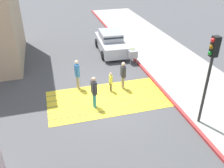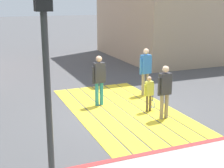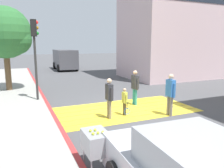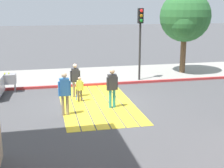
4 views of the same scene
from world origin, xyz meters
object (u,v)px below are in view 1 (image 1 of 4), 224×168
tennis_ball_cart (132,53)px  pedestrian_adult_side (94,90)px  car_parked_near_curb (111,43)px  pedestrian_adult_lead (77,72)px  traffic_light_corner (210,65)px  pedestrian_adult_trailing (123,74)px  pedestrian_child_with_racket (111,81)px

tennis_ball_cart → pedestrian_adult_side: (3.71, 4.70, 0.32)m
car_parked_near_curb → tennis_ball_cart: (-0.90, 2.37, -0.04)m
pedestrian_adult_lead → traffic_light_corner: bearing=136.3°
tennis_ball_cart → pedestrian_adult_side: 5.99m
traffic_light_corner → tennis_ball_cart: bearing=-84.7°
tennis_ball_cart → pedestrian_adult_trailing: (1.74, 3.30, 0.28)m
pedestrian_adult_trailing → pedestrian_child_with_racket: size_ratio=1.41×
tennis_ball_cart → pedestrian_child_with_racket: size_ratio=0.86×
traffic_light_corner → pedestrian_child_with_racket: (3.18, -3.90, -2.38)m
tennis_ball_cart → pedestrian_child_with_racket: pedestrian_child_with_racket is taller
tennis_ball_cart → pedestrian_adult_trailing: 3.74m
pedestrian_adult_lead → pedestrian_adult_side: (-0.53, 2.08, -0.03)m
car_parked_near_curb → traffic_light_corner: 10.08m
pedestrian_adult_lead → pedestrian_adult_side: pedestrian_adult_lead is taller
pedestrian_adult_lead → pedestrian_child_with_racket: (-1.74, 0.79, -0.39)m
traffic_light_corner → tennis_ball_cart: (0.68, -7.31, -2.34)m
car_parked_near_curb → pedestrian_child_with_racket: car_parked_near_curb is taller
pedestrian_adult_lead → pedestrian_adult_trailing: 2.60m
traffic_light_corner → pedestrian_child_with_racket: size_ratio=3.57×
tennis_ball_cart → pedestrian_child_with_racket: (2.50, 3.41, -0.04)m
car_parked_near_curb → tennis_ball_cart: car_parked_near_curb is taller
traffic_light_corner → pedestrian_adult_side: size_ratio=2.43×
traffic_light_corner → pedestrian_adult_side: bearing=-30.8°
tennis_ball_cart → pedestrian_adult_trailing: bearing=62.2°
tennis_ball_cart → pedestrian_adult_side: size_ratio=0.58×
tennis_ball_cart → pedestrian_adult_side: bearing=51.7°
pedestrian_adult_side → tennis_ball_cart: bearing=-128.3°
traffic_light_corner → pedestrian_child_with_racket: traffic_light_corner is taller
car_parked_near_curb → pedestrian_child_with_racket: size_ratio=3.68×
car_parked_near_curb → traffic_light_corner: size_ratio=1.03×
traffic_light_corner → pedestrian_adult_trailing: bearing=-58.9°
car_parked_near_curb → pedestrian_adult_trailing: 5.74m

